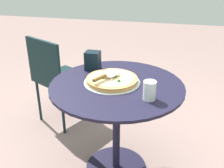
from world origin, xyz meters
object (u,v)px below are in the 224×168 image
object	(u,v)px
napkin_dispenser	(93,61)
patio_chair_far	(56,75)
pizza_on_tray	(112,80)
drinking_cup	(150,90)
pizza_server	(105,76)
patio_table	(117,107)

from	to	relation	value
napkin_dispenser	patio_chair_far	bearing A→B (deg)	-32.20
pizza_on_tray	drinking_cup	size ratio (longest dim) A/B	3.28
pizza_on_tray	napkin_dispenser	world-z (taller)	napkin_dispenser
pizza_server	drinking_cup	distance (m)	0.32
patio_table	pizza_server	world-z (taller)	pizza_server
patio_table	napkin_dispenser	distance (m)	0.38
patio_table	pizza_on_tray	world-z (taller)	pizza_on_tray
pizza_server	drinking_cup	world-z (taller)	drinking_cup
patio_table	patio_chair_far	size ratio (longest dim) A/B	1.04
patio_table	pizza_on_tray	bearing A→B (deg)	-29.04
patio_table	napkin_dispenser	size ratio (longest dim) A/B	6.50
patio_table	drinking_cup	xyz separation A→B (m)	(-0.22, 0.15, 0.22)
pizza_server	pizza_on_tray	bearing A→B (deg)	-135.63
patio_table	pizza_on_tray	distance (m)	0.19
pizza_on_tray	patio_chair_far	size ratio (longest dim) A/B	0.44
patio_table	drinking_cup	bearing A→B (deg)	145.14
napkin_dispenser	patio_table	bearing A→B (deg)	137.42
patio_table	patio_chair_far	distance (m)	0.81
pizza_on_tray	napkin_dispenser	size ratio (longest dim) A/B	2.75
pizza_on_tray	drinking_cup	xyz separation A→B (m)	(-0.25, 0.17, 0.04)
patio_chair_far	pizza_server	bearing A→B (deg)	138.54
napkin_dispenser	pizza_on_tray	bearing A→B (deg)	135.19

